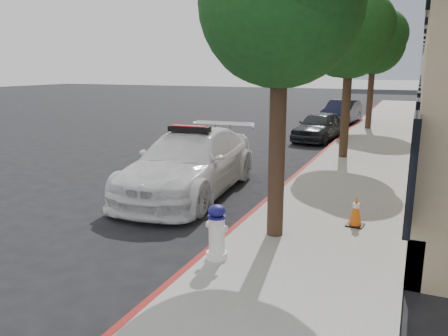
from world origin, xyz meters
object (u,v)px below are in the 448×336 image
object	(u,v)px
police_car	(190,162)
traffic_cone	(356,211)
parked_car_mid	(319,126)
fire_hydrant	(217,232)
parked_car_far	(342,112)

from	to	relation	value
police_car	traffic_cone	size ratio (longest dim) A/B	9.32
parked_car_mid	fire_hydrant	xyz separation A→B (m)	(1.15, -13.42, -0.05)
police_car	fire_hydrant	xyz separation A→B (m)	(2.47, -3.71, -0.21)
traffic_cone	parked_car_far	bearing A→B (deg)	100.03
fire_hydrant	parked_car_far	bearing A→B (deg)	105.75
parked_car_mid	parked_car_far	xyz separation A→B (m)	(0.00, 6.17, 0.05)
parked_car_mid	parked_car_far	distance (m)	6.17
parked_car_mid	parked_car_far	bearing A→B (deg)	97.37
parked_car_far	traffic_cone	size ratio (longest dim) A/B	6.82
police_car	parked_car_far	bearing A→B (deg)	80.69
police_car	traffic_cone	distance (m)	4.54
traffic_cone	police_car	bearing A→B (deg)	164.25
police_car	parked_car_far	distance (m)	15.94
parked_car_mid	traffic_cone	size ratio (longest dim) A/B	6.16
fire_hydrant	traffic_cone	distance (m)	3.12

